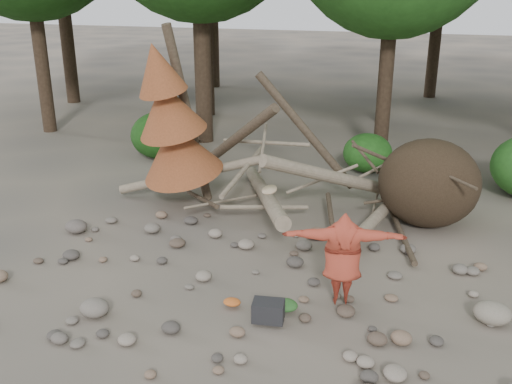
% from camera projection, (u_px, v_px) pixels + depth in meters
% --- Properties ---
extents(ground, '(120.00, 120.00, 0.00)m').
position_uv_depth(ground, '(254.00, 300.00, 9.79)').
color(ground, '#514C44').
rests_on(ground, ground).
extents(deadfall_pile, '(8.55, 5.24, 3.30)m').
position_uv_depth(deadfall_pile, '(401.00, 183.00, 12.64)').
color(deadfall_pile, '#332619').
rests_on(deadfall_pile, ground).
extents(dead_conifer, '(2.06, 2.16, 4.35)m').
position_uv_depth(dead_conifer, '(172.00, 124.00, 13.00)').
color(dead_conifer, '#4C3F30').
rests_on(dead_conifer, ground).
extents(bush_left, '(1.80, 1.80, 1.44)m').
position_uv_depth(bush_left, '(160.00, 135.00, 17.59)').
color(bush_left, '#194713').
rests_on(bush_left, ground).
extents(bush_mid, '(1.40, 1.40, 1.12)m').
position_uv_depth(bush_mid, '(368.00, 153.00, 16.31)').
color(bush_mid, '#225A1A').
rests_on(bush_mid, ground).
extents(frisbee_thrower, '(2.47, 1.00, 1.87)m').
position_uv_depth(frisbee_thrower, '(342.00, 258.00, 9.30)').
color(frisbee_thrower, '#A03524').
rests_on(frisbee_thrower, ground).
extents(backpack, '(0.54, 0.41, 0.33)m').
position_uv_depth(backpack, '(268.00, 314.00, 9.05)').
color(backpack, black).
rests_on(backpack, ground).
extents(cloth_green, '(0.44, 0.37, 0.17)m').
position_uv_depth(cloth_green, '(284.00, 308.00, 9.39)').
color(cloth_green, '#295C24').
rests_on(cloth_green, ground).
extents(cloth_orange, '(0.30, 0.24, 0.11)m').
position_uv_depth(cloth_orange, '(232.00, 305.00, 9.54)').
color(cloth_orange, '#C15A21').
rests_on(cloth_orange, ground).
extents(boulder_front_left, '(0.49, 0.44, 0.29)m').
position_uv_depth(boulder_front_left, '(94.00, 308.00, 9.27)').
color(boulder_front_left, slate).
rests_on(boulder_front_left, ground).
extents(boulder_mid_right, '(0.59, 0.53, 0.35)m').
position_uv_depth(boulder_mid_right, '(492.00, 313.00, 9.07)').
color(boulder_mid_right, gray).
rests_on(boulder_mid_right, ground).
extents(boulder_mid_left, '(0.48, 0.44, 0.29)m').
position_uv_depth(boulder_mid_left, '(76.00, 226.00, 12.39)').
color(boulder_mid_left, '#5C544D').
rests_on(boulder_mid_left, ground).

